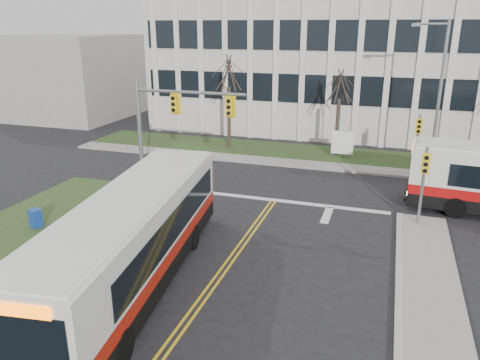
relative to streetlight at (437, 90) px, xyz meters
name	(u,v)px	position (x,y,z in m)	size (l,w,h in m)	color
ground	(221,274)	(-8.03, -16.20, -5.19)	(120.00, 120.00, 0.00)	black
sidewalk_cross	(377,171)	(-3.03, -1.00, -5.12)	(44.00, 1.60, 0.14)	#9E9B93
building_lawn	(379,160)	(-3.03, 1.80, -5.13)	(44.00, 5.00, 0.12)	#2D411C
office_building	(391,60)	(-3.03, 13.80, 0.81)	(40.00, 16.00, 12.00)	silver
building_annex	(70,76)	(-34.03, 9.80, -1.19)	(12.00, 12.00, 8.00)	#9E9B93
mast_arm_signal	(167,119)	(-13.65, -9.04, -0.94)	(6.11, 0.38, 6.20)	slate
signal_pole_near	(424,176)	(-0.83, -9.30, -2.69)	(0.34, 0.39, 3.80)	slate
signal_pole_far	(418,135)	(-0.83, -0.80, -2.69)	(0.34, 0.39, 3.80)	slate
streetlight	(437,90)	(0.00, 0.00, 0.00)	(2.15, 0.25, 9.20)	slate
directory_sign	(342,143)	(-5.53, 1.30, -4.02)	(1.50, 0.12, 2.00)	slate
tree_left	(229,74)	(-14.03, 1.80, 0.32)	(1.80, 1.80, 7.70)	#42352B
tree_mid	(340,87)	(-6.03, 2.00, -0.31)	(1.80, 1.80, 6.82)	#42352B
bus_main	(133,242)	(-10.69, -17.88, -3.51)	(2.73, 12.61, 3.36)	silver
newspaper_box_blue	(36,219)	(-17.53, -15.00, -4.72)	(0.50, 0.45, 0.95)	navy
newspaper_box_red	(74,235)	(-14.83, -15.86, -4.72)	(0.50, 0.45, 0.95)	maroon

